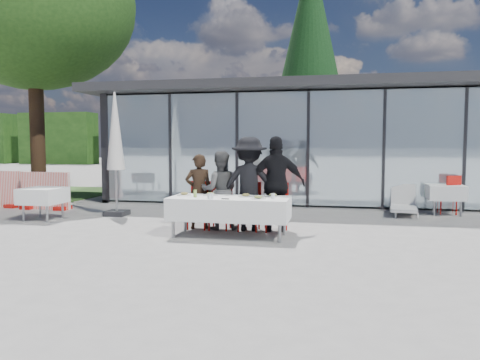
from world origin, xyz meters
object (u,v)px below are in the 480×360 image
(diner_chair_a, at_px, (200,202))
(lounger, at_px, (403,204))
(spare_table_right, at_px, (445,192))
(conifer_tree, at_px, (310,49))
(diner_d, at_px, (277,184))
(spare_table_left, at_px, (43,196))
(dining_table, at_px, (229,208))
(plate_b, at_px, (210,195))
(plate_c, at_px, (246,196))
(diner_chair_b, at_px, (221,203))
(plate_extra, at_px, (258,198))
(deciduous_tree, at_px, (33,5))
(diner_a, at_px, (199,191))
(plate_a, at_px, (184,194))
(juice_bottle, at_px, (195,193))
(diner_chair_c, at_px, (250,204))
(diner_c, at_px, (249,184))
(plate_d, at_px, (273,196))
(market_umbrella, at_px, (115,138))
(spare_chair_b, at_px, (450,193))
(diner_chair_d, at_px, (277,204))
(folded_eyeglasses, at_px, (225,199))
(diner_b, at_px, (220,190))

(diner_chair_a, relative_size, lounger, 0.70)
(spare_table_right, distance_m, conifer_tree, 11.44)
(diner_d, relative_size, spare_table_left, 2.22)
(dining_table, relative_size, plate_b, 7.97)
(plate_c, relative_size, spare_table_left, 0.33)
(diner_chair_b, bearing_deg, plate_b, -95.25)
(plate_extra, bearing_deg, deciduous_tree, 144.87)
(diner_a, relative_size, plate_a, 5.44)
(plate_a, bearing_deg, plate_c, 0.43)
(diner_d, xyz_separation_m, plate_c, (-0.51, -0.59, -0.18))
(diner_a, bearing_deg, juice_bottle, 82.70)
(diner_chair_c, bearing_deg, diner_c, -90.00)
(plate_extra, bearing_deg, diner_chair_c, 109.58)
(plate_d, height_order, market_umbrella, market_umbrella)
(plate_d, bearing_deg, juice_bottle, -166.32)
(plate_b, bearing_deg, spare_chair_b, 35.54)
(juice_bottle, height_order, spare_table_right, juice_bottle)
(diner_a, bearing_deg, plate_b, 107.08)
(diner_chair_a, xyz_separation_m, spare_table_left, (-3.85, 0.27, 0.02))
(diner_c, relative_size, deciduous_tree, 0.20)
(plate_c, xyz_separation_m, juice_bottle, (-0.93, -0.23, 0.05))
(diner_chair_b, distance_m, plate_d, 1.29)
(diner_chair_c, distance_m, spare_table_right, 5.31)
(diner_a, distance_m, plate_b, 0.67)
(diner_chair_b, xyz_separation_m, diner_chair_d, (1.17, 0.00, 0.00))
(diner_d, bearing_deg, market_umbrella, -28.33)
(diner_d, height_order, spare_chair_b, diner_d)
(diner_d, relative_size, plate_d, 6.72)
(diner_a, distance_m, lounger, 5.33)
(diner_chair_a, height_order, juice_bottle, diner_chair_a)
(diner_chair_d, bearing_deg, folded_eyeglasses, -126.62)
(diner_chair_c, relative_size, plate_b, 3.44)
(diner_d, relative_size, spare_chair_b, 1.96)
(diner_chair_a, relative_size, diner_b, 0.61)
(diner_d, bearing_deg, diner_chair_b, -14.15)
(plate_d, bearing_deg, plate_extra, -116.32)
(diner_b, bearing_deg, spare_chair_b, -161.58)
(juice_bottle, relative_size, lounger, 0.10)
(plate_c, distance_m, spare_table_left, 5.05)
(diner_chair_a, bearing_deg, plate_extra, -34.23)
(diner_b, bearing_deg, plate_b, 70.93)
(diner_b, xyz_separation_m, diner_c, (0.61, 0.00, 0.14))
(diner_c, relative_size, spare_chair_b, 1.94)
(plate_extra, height_order, juice_bottle, juice_bottle)
(folded_eyeglasses, bearing_deg, juice_bottle, 162.12)
(diner_a, relative_size, lounger, 1.11)
(diner_chair_b, distance_m, spare_chair_b, 5.95)
(plate_c, xyz_separation_m, deciduous_tree, (-8.62, 5.97, 5.71))
(diner_chair_a, height_order, diner_chair_d, same)
(plate_a, relative_size, plate_d, 1.00)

